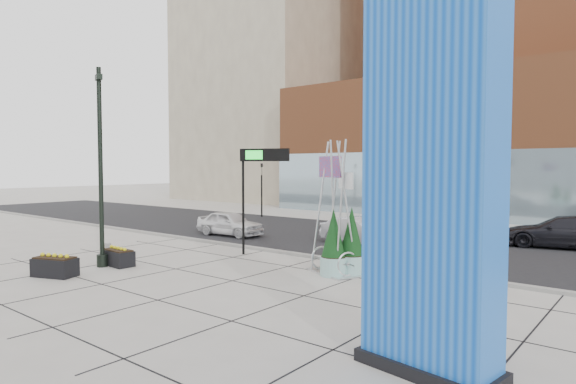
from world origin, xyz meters
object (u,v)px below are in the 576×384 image
Objects in this scene: lamp_post at (101,186)px; overhead_street_sign at (256,164)px; car_silver_mid at (360,232)px; concrete_bollard at (107,251)px; public_art_sculpture at (334,239)px; blue_pylon at (432,146)px; car_white_west at (230,224)px.

overhead_street_sign is (3.19, 5.27, 0.86)m from lamp_post.
lamp_post is at bearing 162.60° from car_silver_mid.
lamp_post is at bearing -36.17° from concrete_bollard.
blue_pylon is at bearing -21.30° from public_art_sculpture.
public_art_sculpture is (7.61, 4.56, -1.84)m from lamp_post.
car_white_west is 0.98× the size of car_silver_mid.
overhead_street_sign is at bearing 168.13° from car_silver_mid.
blue_pylon is at bearing -9.07° from concrete_bollard.
blue_pylon is 1.89× the size of overhead_street_sign.
car_silver_mid is (-2.44, 5.97, -0.58)m from public_art_sculpture.
overhead_street_sign is 7.21m from car_white_west.
overhead_street_sign is 1.15× the size of car_white_west.
car_silver_mid is (7.29, 1.65, -0.01)m from car_white_west.
car_white_west is at bearing 103.45° from lamp_post.
concrete_bollard is at bearing -178.35° from car_white_west.
car_silver_mid reaches higher than concrete_bollard.
overhead_street_sign is (-4.42, 0.71, 2.70)m from public_art_sculpture.
overhead_street_sign reaches higher than car_white_west.
public_art_sculpture reaches higher than concrete_bollard.
blue_pylon is 19.05m from car_white_west.
concrete_bollard is 0.15× the size of car_silver_mid.
blue_pylon is 13.95× the size of concrete_bollard.
lamp_post is 12.12× the size of concrete_bollard.
blue_pylon is 2.17× the size of car_white_west.
overhead_street_sign is 6.51m from car_silver_mid.
car_silver_mid is (-8.39, 11.87, -3.53)m from blue_pylon.
lamp_post is 6.22m from overhead_street_sign.
concrete_bollard is 11.56m from car_silver_mid.
overhead_street_sign is at bearing 42.34° from concrete_bollard.
overhead_street_sign is at bearing 58.82° from lamp_post.
lamp_post is 9.06m from public_art_sculpture.
public_art_sculpture is 1.19× the size of car_white_west.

